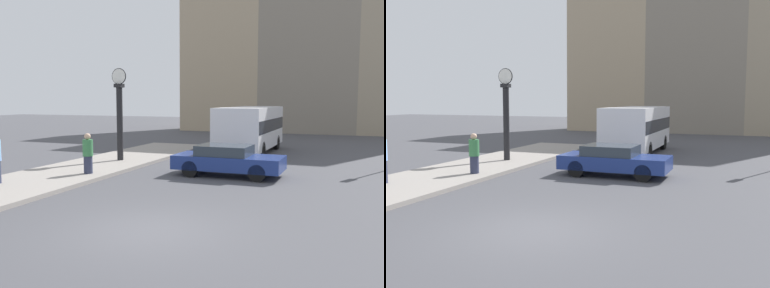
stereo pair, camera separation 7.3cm
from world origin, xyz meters
TOP-DOWN VIEW (x-y plane):
  - ground_plane at (0.00, 0.00)m, footprint 120.00×120.00m
  - sidewalk_corner at (-6.64, 7.73)m, footprint 3.91×19.46m
  - building_row at (0.64, 32.95)m, footprint 24.38×5.00m
  - sedan_car at (-0.35, 7.82)m, footprint 4.45×1.89m
  - bus_distant at (-1.35, 15.68)m, footprint 2.61×7.04m
  - street_clock at (-6.34, 9.28)m, footprint 0.78×0.39m
  - pedestrian_green_hoodie at (-5.56, 5.47)m, footprint 0.41×0.41m

SIDE VIEW (x-z plane):
  - ground_plane at x=0.00m, z-range 0.00..0.00m
  - sidewalk_corner at x=-6.64m, z-range 0.00..0.15m
  - sedan_car at x=-0.35m, z-range 0.03..1.31m
  - pedestrian_green_hoodie at x=-5.56m, z-range 0.14..1.78m
  - bus_distant at x=-1.35m, z-range 0.19..2.89m
  - street_clock at x=-6.34m, z-range 0.13..4.63m
  - building_row at x=0.64m, z-range -0.67..19.03m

